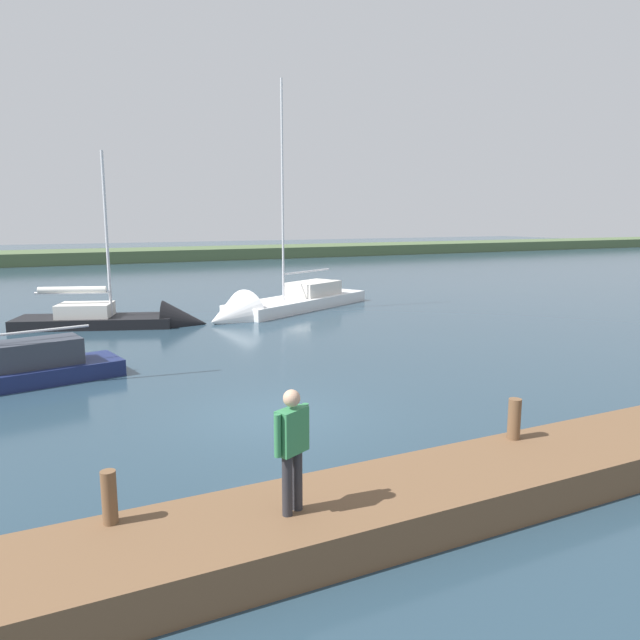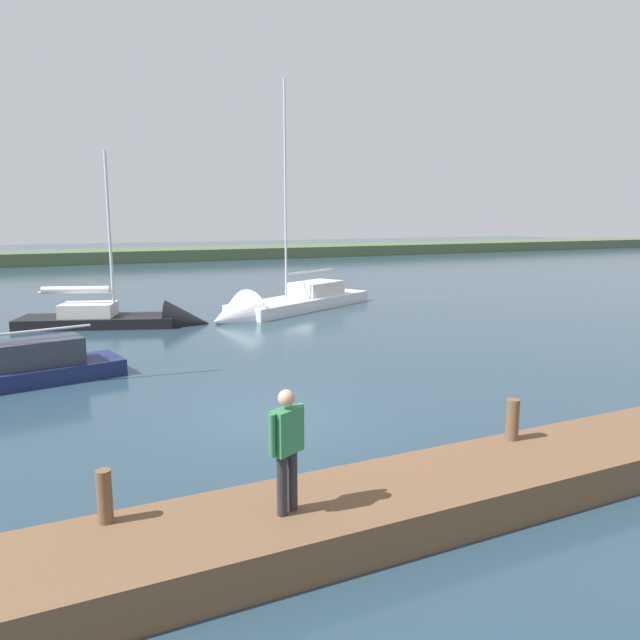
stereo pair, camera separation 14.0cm
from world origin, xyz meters
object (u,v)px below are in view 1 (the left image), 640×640
at_px(mooring_post_near, 109,497).
at_px(person_on_dock, 292,442).
at_px(mooring_post_far, 514,419).
at_px(sailboat_inner_slip, 129,323).
at_px(sailboat_behind_pier, 277,308).

height_order(mooring_post_near, person_on_dock, person_on_dock).
bearing_deg(person_on_dock, mooring_post_near, -134.71).
relative_size(mooring_post_near, mooring_post_far, 0.97).
xyz_separation_m(mooring_post_near, sailboat_inner_slip, (-2.88, -18.23, -0.82)).
xyz_separation_m(mooring_post_far, sailboat_inner_slip, (4.05, -18.23, -0.84)).
xyz_separation_m(mooring_post_near, person_on_dock, (-2.26, 0.77, 0.64)).
height_order(sailboat_inner_slip, person_on_dock, sailboat_inner_slip).
bearing_deg(mooring_post_far, sailboat_behind_pier, -98.87).
bearing_deg(sailboat_inner_slip, mooring_post_near, -79.59).
distance_m(mooring_post_near, sailboat_behind_pier, 21.32).
bearing_deg(person_on_dock, sailboat_behind_pier, 132.88).
bearing_deg(person_on_dock, sailboat_inner_slip, 152.19).
relative_size(mooring_post_near, person_on_dock, 0.42).
bearing_deg(mooring_post_far, mooring_post_near, 0.00).
bearing_deg(sailboat_inner_slip, person_on_dock, -72.49).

